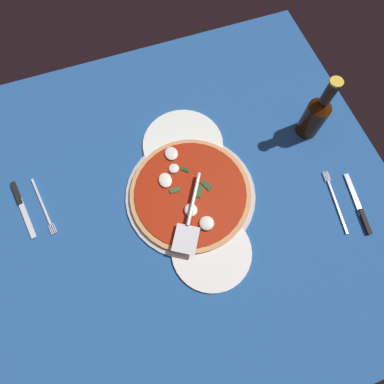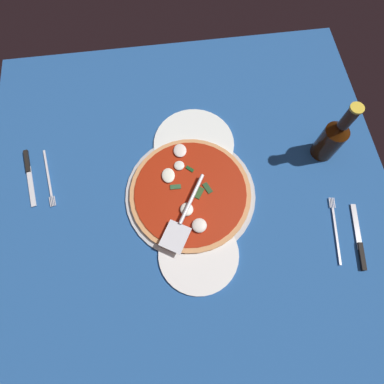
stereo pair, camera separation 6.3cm
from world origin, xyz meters
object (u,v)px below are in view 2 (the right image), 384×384
at_px(beer_bottle, 333,138).
at_px(dinner_plate_right, 199,254).
at_px(pizza, 192,192).
at_px(pizza_server, 185,216).
at_px(dinner_plate_left, 194,144).
at_px(place_setting_far, 347,237).
at_px(place_setting_near, 39,175).

bearing_deg(beer_bottle, dinner_plate_right, -57.69).
height_order(pizza, beer_bottle, beer_bottle).
bearing_deg(dinner_plate_right, pizza_server, -164.49).
height_order(dinner_plate_left, place_setting_far, place_setting_far).
relative_size(dinner_plate_left, dinner_plate_right, 1.14).
height_order(dinner_plate_right, place_setting_far, place_setting_far).
distance_m(dinner_plate_right, pizza, 0.17).
height_order(place_setting_near, place_setting_far, same).
distance_m(pizza_server, place_setting_near, 0.45).
height_order(pizza_server, place_setting_far, pizza_server).
relative_size(pizza, beer_bottle, 1.54).
relative_size(dinner_plate_right, place_setting_near, 1.00).
bearing_deg(place_setting_near, place_setting_far, 60.58).
bearing_deg(pizza, beer_bottle, 101.72).
relative_size(pizza, pizza_server, 1.60).
bearing_deg(pizza_server, place_setting_near, -83.82).
xyz_separation_m(pizza, place_setting_near, (-0.11, -0.44, -0.01)).
height_order(dinner_plate_right, place_setting_near, place_setting_near).
height_order(place_setting_far, beer_bottle, beer_bottle).
distance_m(dinner_plate_left, pizza_server, 0.24).
bearing_deg(beer_bottle, place_setting_near, -92.06).
height_order(dinner_plate_left, beer_bottle, beer_bottle).
bearing_deg(pizza, place_setting_near, -104.68).
bearing_deg(dinner_plate_right, dinner_plate_left, 175.08).
bearing_deg(beer_bottle, place_setting_far, -0.22).
distance_m(dinner_plate_left, place_setting_far, 0.51).
bearing_deg(pizza, pizza_server, -21.01).
distance_m(dinner_plate_right, place_setting_far, 0.41).
height_order(dinner_plate_left, pizza_server, pizza_server).
bearing_deg(pizza_server, dinner_plate_left, -162.44).
height_order(pizza, pizza_server, pizza_server).
bearing_deg(pizza, dinner_plate_right, -0.39).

